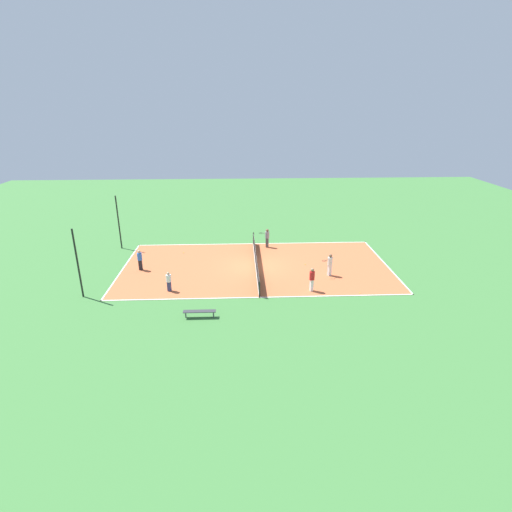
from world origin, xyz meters
TOP-DOWN VIEW (x-y plane):
  - ground_plane at (0.00, 0.00)m, footprint 80.00×80.00m
  - court_surface at (0.00, 0.00)m, footprint 11.16×21.30m
  - tennis_net at (0.00, 0.00)m, footprint 10.96×0.10m
  - bench at (-8.04, 3.82)m, footprint 0.36×2.00m
  - player_near_blue at (-0.35, 9.11)m, footprint 0.40×0.40m
  - player_near_white at (-4.25, 6.26)m, footprint 0.41×0.41m
  - player_baseline_gray at (4.51, -1.20)m, footprint 0.48×0.97m
  - player_coach_red at (-4.67, -3.68)m, footprint 0.42×0.42m
  - player_far_white at (-2.08, -5.50)m, footprint 0.75×0.98m
  - tennis_ball_far_baseline at (-5.18, -6.97)m, footprint 0.07×0.07m
  - tennis_ball_near_net at (3.30, 6.23)m, footprint 0.07×0.07m
  - tennis_ball_midcourt at (0.12, -4.01)m, footprint 0.07×0.07m
  - fence_post_back_left at (-4.86, 12.00)m, footprint 0.12×0.12m
  - fence_post_back_right at (4.86, 12.00)m, footprint 0.12×0.12m

SIDE VIEW (x-z plane):
  - ground_plane at x=0.00m, z-range 0.00..0.00m
  - court_surface at x=0.00m, z-range 0.00..0.02m
  - tennis_ball_far_baseline at x=-5.18m, z-range 0.02..0.09m
  - tennis_ball_near_net at x=3.30m, z-range 0.02..0.09m
  - tennis_ball_midcourt at x=0.12m, z-range 0.02..0.09m
  - bench at x=-8.04m, z-range 0.17..0.62m
  - tennis_net at x=0.00m, z-range 0.03..1.15m
  - player_near_white at x=-4.25m, z-range 0.11..1.53m
  - player_near_blue at x=-0.35m, z-range 0.14..1.79m
  - player_coach_red at x=-4.67m, z-range 0.15..1.87m
  - player_baseline_gray at x=4.51m, z-range 0.16..1.88m
  - player_far_white at x=-2.08m, z-range 0.16..1.89m
  - fence_post_back_left at x=-4.86m, z-range 0.00..4.83m
  - fence_post_back_right at x=4.86m, z-range 0.00..4.83m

